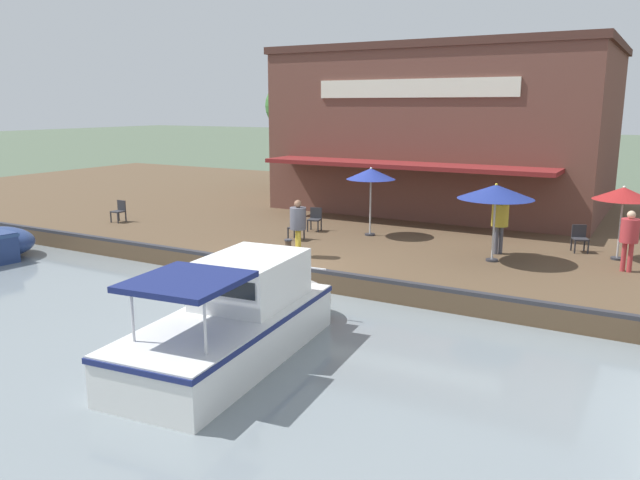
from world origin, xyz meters
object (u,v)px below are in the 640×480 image
cafe_chair_back_row_seat (315,218)px  person_at_quay_edge (298,221)px  waterfront_restaurant (449,129)px  person_near_entrance (500,217)px  cafe_chair_beside_entrance (119,210)px  motorboat_second_along (245,316)px  cafe_chair_under_first_umbrella (297,226)px  cafe_chair_far_corner_seat (580,237)px  mooring_post (288,252)px  patio_umbrella_mid_patio_right (624,194)px  patio_umbrella_mid_patio_left (496,192)px  tree_upstream_bank (301,101)px  person_mid_patio (629,234)px  patio_umbrella_near_quay_edge (371,174)px

cafe_chair_back_row_seat → person_at_quay_edge: 4.08m
waterfront_restaurant → cafe_chair_back_row_seat: 8.98m
person_near_entrance → waterfront_restaurant: bearing=-152.0°
cafe_chair_beside_entrance → motorboat_second_along: 13.51m
waterfront_restaurant → cafe_chair_under_first_umbrella: bearing=-11.9°
cafe_chair_far_corner_seat → person_near_entrance: person_near_entrance is taller
cafe_chair_back_row_seat → person_near_entrance: person_near_entrance is taller
cafe_chair_back_row_seat → person_near_entrance: size_ratio=0.47×
mooring_post → cafe_chair_beside_entrance: bearing=-104.7°
patio_umbrella_mid_patio_right → patio_umbrella_mid_patio_left: (2.06, -3.22, 0.09)m
cafe_chair_beside_entrance → person_near_entrance: person_near_entrance is taller
patio_umbrella_mid_patio_right → cafe_chair_back_row_seat: patio_umbrella_mid_patio_right is taller
cafe_chair_beside_entrance → person_at_quay_edge: person_at_quay_edge is taller
cafe_chair_far_corner_seat → motorboat_second_along: size_ratio=0.13×
waterfront_restaurant → patio_umbrella_mid_patio_left: (9.51, 4.59, -1.42)m
cafe_chair_back_row_seat → person_near_entrance: (0.34, 6.79, 0.67)m
patio_umbrella_mid_patio_right → tree_upstream_bank: bearing=-120.8°
cafe_chair_under_first_umbrella → mooring_post: cafe_chair_under_first_umbrella is taller
patio_umbrella_mid_patio_left → cafe_chair_far_corner_seat: bearing=141.1°
patio_umbrella_mid_patio_right → motorboat_second_along: patio_umbrella_mid_patio_right is taller
waterfront_restaurant → person_mid_patio: (8.87, 8.15, -2.41)m
motorboat_second_along → patio_umbrella_mid_patio_right: bearing=148.2°
patio_umbrella_near_quay_edge → tree_upstream_bank: (-10.80, -9.41, 2.60)m
cafe_chair_far_corner_seat → mooring_post: cafe_chair_far_corner_seat is taller
cafe_chair_far_corner_seat → patio_umbrella_near_quay_edge: bearing=-82.1°
waterfront_restaurant → patio_umbrella_mid_patio_left: waterfront_restaurant is taller
cafe_chair_under_first_umbrella → person_near_entrance: size_ratio=0.47×
patio_umbrella_mid_patio_right → waterfront_restaurant: bearing=-133.6°
waterfront_restaurant → cafe_chair_under_first_umbrella: waterfront_restaurant is taller
mooring_post → tree_upstream_bank: bearing=-149.9°
waterfront_restaurant → cafe_chair_back_row_seat: bearing=-15.7°
patio_umbrella_mid_patio_left → motorboat_second_along: patio_umbrella_mid_patio_left is taller
person_near_entrance → patio_umbrella_mid_patio_left: bearing=4.4°
cafe_chair_beside_entrance → motorboat_second_along: bearing=57.8°
patio_umbrella_mid_patio_right → cafe_chair_beside_entrance: 18.05m
waterfront_restaurant → patio_umbrella_near_quay_edge: size_ratio=5.66×
waterfront_restaurant → person_near_entrance: waterfront_restaurant is taller
patio_umbrella_mid_patio_left → cafe_chair_far_corner_seat: 3.67m
person_mid_patio → person_near_entrance: size_ratio=0.95×
tree_upstream_bank → mooring_post: bearing=30.1°
cafe_chair_back_row_seat → motorboat_second_along: 10.22m
cafe_chair_beside_entrance → person_mid_patio: (-1.55, 18.08, 0.60)m
cafe_chair_far_corner_seat → tree_upstream_bank: (-9.85, -16.25, 4.30)m
patio_umbrella_mid_patio_left → patio_umbrella_mid_patio_right: bearing=122.6°
patio_umbrella_mid_patio_left → person_near_entrance: bearing=-175.6°
cafe_chair_under_first_umbrella → person_near_entrance: 6.72m
person_mid_patio → patio_umbrella_mid_patio_right: bearing=-166.8°
cafe_chair_back_row_seat → person_mid_patio: bearing=86.0°
patio_umbrella_mid_patio_left → tree_upstream_bank: 19.04m
person_mid_patio → patio_umbrella_mid_patio_left: bearing=-79.8°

